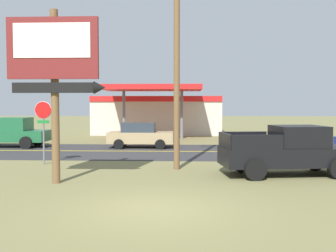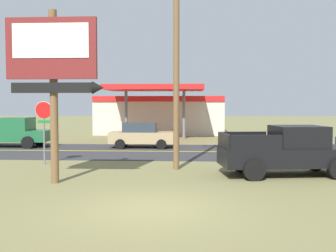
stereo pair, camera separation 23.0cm
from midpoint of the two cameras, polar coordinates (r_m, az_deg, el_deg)
name	(u,v)px [view 2 (the right image)]	position (r m, az deg, el deg)	size (l,w,h in m)	color
ground_plane	(151,209)	(10.76, -1.87, -11.91)	(180.00, 180.00, 0.00)	olive
road_asphalt	(173,152)	(23.54, 0.98, -3.71)	(140.00, 8.00, 0.02)	#333335
road_centre_line	(173,151)	(23.54, 0.98, -3.68)	(126.00, 0.20, 0.01)	gold
motel_sign	(54,65)	(14.40, -15.72, 8.49)	(3.43, 0.54, 6.10)	brown
stop_sign	(44,121)	(19.27, -17.19, 0.67)	(0.80, 0.08, 2.95)	slate
utility_pole	(176,48)	(17.11, 1.60, 11.15)	(1.69, 0.26, 9.83)	brown
gas_station	(160,114)	(38.24, -0.97, 1.79)	(12.00, 11.50, 4.40)	beige
pickup_black_parked_on_lawn	(288,151)	(16.30, 17.41, -3.49)	(5.42, 2.77, 1.96)	black
pickup_green_on_road	(11,133)	(28.00, -21.53, -0.88)	(5.20, 2.24, 1.96)	#1E6038
car_tan_far_lane	(142,135)	(25.61, -3.56, -1.32)	(4.20, 2.00, 1.64)	tan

